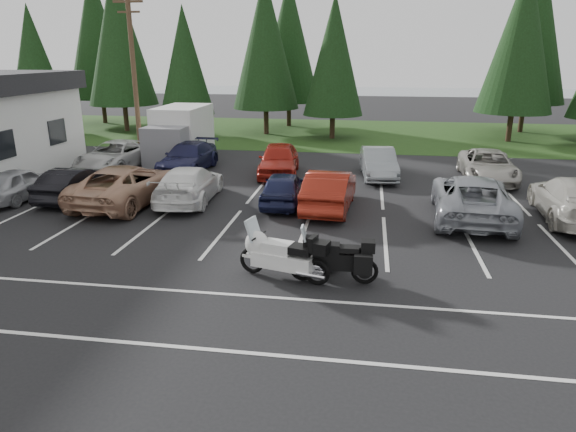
{
  "coord_description": "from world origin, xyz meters",
  "views": [
    {
      "loc": [
        2.47,
        -14.79,
        5.78
      ],
      "look_at": [
        0.26,
        -0.5,
        1.18
      ],
      "focal_mm": 32.0,
      "sensor_mm": 36.0,
      "label": 1
    }
  ],
  "objects_px": {
    "car_near_4": "(284,188)",
    "car_far_1": "(188,158)",
    "car_near_0": "(18,184)",
    "car_near_7": "(573,199)",
    "car_far_3": "(378,163)",
    "box_truck": "(177,134)",
    "utility_pole": "(134,74)",
    "car_near_2": "(127,184)",
    "car_near_6": "(472,197)",
    "cargo_trailer": "(320,257)",
    "car_near_1": "(74,184)",
    "adventure_motorcycle": "(334,255)",
    "car_near_5": "(330,190)",
    "car_far_2": "(279,160)",
    "car_far_0": "(116,155)",
    "car_near_3": "(189,184)",
    "touring_motorcycle": "(283,251)",
    "car_far_4": "(488,166)"
  },
  "relations": [
    {
      "from": "car_near_4",
      "to": "car_far_1",
      "type": "height_order",
      "value": "car_far_1"
    },
    {
      "from": "car_near_0",
      "to": "car_far_1",
      "type": "distance_m",
      "value": 7.96
    },
    {
      "from": "car_near_7",
      "to": "car_far_3",
      "type": "xyz_separation_m",
      "value": [
        -6.82,
        5.65,
        -0.08
      ]
    },
    {
      "from": "car_near_4",
      "to": "car_far_1",
      "type": "relative_size",
      "value": 0.79
    },
    {
      "from": "car_far_1",
      "to": "box_truck",
      "type": "bearing_deg",
      "value": 121.16
    },
    {
      "from": "utility_pole",
      "to": "car_near_2",
      "type": "bearing_deg",
      "value": -69.37
    },
    {
      "from": "car_near_6",
      "to": "cargo_trailer",
      "type": "relative_size",
      "value": 3.85
    },
    {
      "from": "cargo_trailer",
      "to": "car_near_1",
      "type": "bearing_deg",
      "value": 147.51
    },
    {
      "from": "box_truck",
      "to": "adventure_motorcycle",
      "type": "height_order",
      "value": "box_truck"
    },
    {
      "from": "car_near_0",
      "to": "car_near_6",
      "type": "relative_size",
      "value": 0.68
    },
    {
      "from": "car_near_6",
      "to": "car_far_3",
      "type": "height_order",
      "value": "car_near_6"
    },
    {
      "from": "utility_pole",
      "to": "car_far_1",
      "type": "height_order",
      "value": "utility_pole"
    },
    {
      "from": "car_near_5",
      "to": "car_near_1",
      "type": "bearing_deg",
      "value": 4.7
    },
    {
      "from": "box_truck",
      "to": "car_near_2",
      "type": "bearing_deg",
      "value": -82.96
    },
    {
      "from": "car_far_3",
      "to": "cargo_trailer",
      "type": "relative_size",
      "value": 2.87
    },
    {
      "from": "car_near_0",
      "to": "car_near_6",
      "type": "bearing_deg",
      "value": -175.54
    },
    {
      "from": "car_near_5",
      "to": "cargo_trailer",
      "type": "distance_m",
      "value": 5.87
    },
    {
      "from": "car_near_5",
      "to": "adventure_motorcycle",
      "type": "xyz_separation_m",
      "value": [
        0.62,
        -6.66,
        0.02
      ]
    },
    {
      "from": "car_near_6",
      "to": "adventure_motorcycle",
      "type": "height_order",
      "value": "car_near_6"
    },
    {
      "from": "car_far_2",
      "to": "car_near_4",
      "type": "bearing_deg",
      "value": -83.6
    },
    {
      "from": "car_far_0",
      "to": "cargo_trailer",
      "type": "xyz_separation_m",
      "value": [
        11.67,
        -11.33,
        -0.38
      ]
    },
    {
      "from": "car_near_4",
      "to": "car_near_6",
      "type": "distance_m",
      "value": 7.08
    },
    {
      "from": "car_near_4",
      "to": "car_far_1",
      "type": "bearing_deg",
      "value": -43.63
    },
    {
      "from": "utility_pole",
      "to": "car_near_5",
      "type": "bearing_deg",
      "value": -34.68
    },
    {
      "from": "box_truck",
      "to": "car_near_2",
      "type": "relative_size",
      "value": 0.99
    },
    {
      "from": "car_far_0",
      "to": "car_far_1",
      "type": "height_order",
      "value": "car_far_0"
    },
    {
      "from": "car_near_2",
      "to": "car_far_0",
      "type": "distance_m",
      "value": 6.84
    },
    {
      "from": "car_near_4",
      "to": "cargo_trailer",
      "type": "relative_size",
      "value": 2.62
    },
    {
      "from": "car_near_4",
      "to": "car_far_2",
      "type": "distance_m",
      "value": 5.11
    },
    {
      "from": "car_near_5",
      "to": "utility_pole",
      "type": "bearing_deg",
      "value": -31.12
    },
    {
      "from": "car_near_3",
      "to": "car_near_5",
      "type": "xyz_separation_m",
      "value": [
        5.71,
        -0.22,
        0.05
      ]
    },
    {
      "from": "car_far_3",
      "to": "car_near_3",
      "type": "bearing_deg",
      "value": -150.57
    },
    {
      "from": "car_near_5",
      "to": "touring_motorcycle",
      "type": "relative_size",
      "value": 1.6
    },
    {
      "from": "car_near_4",
      "to": "car_near_6",
      "type": "relative_size",
      "value": 0.68
    },
    {
      "from": "car_far_1",
      "to": "touring_motorcycle",
      "type": "xyz_separation_m",
      "value": [
        6.88,
        -12.14,
        0.08
      ]
    },
    {
      "from": "car_near_2",
      "to": "car_far_0",
      "type": "relative_size",
      "value": 1.09
    },
    {
      "from": "utility_pole",
      "to": "cargo_trailer",
      "type": "height_order",
      "value": "utility_pole"
    },
    {
      "from": "car_far_0",
      "to": "car_far_2",
      "type": "distance_m",
      "value": 8.59
    },
    {
      "from": "touring_motorcycle",
      "to": "car_far_4",
      "type": "bearing_deg",
      "value": 73.41
    },
    {
      "from": "car_far_0",
      "to": "car_far_2",
      "type": "bearing_deg",
      "value": 4.37
    },
    {
      "from": "car_near_7",
      "to": "car_far_2",
      "type": "relative_size",
      "value": 1.18
    },
    {
      "from": "cargo_trailer",
      "to": "car_near_2",
      "type": "bearing_deg",
      "value": 142.17
    },
    {
      "from": "car_near_0",
      "to": "touring_motorcycle",
      "type": "relative_size",
      "value": 1.36
    },
    {
      "from": "utility_pole",
      "to": "car_near_7",
      "type": "height_order",
      "value": "utility_pole"
    },
    {
      "from": "car_near_2",
      "to": "car_near_1",
      "type": "bearing_deg",
      "value": -1.54
    },
    {
      "from": "car_near_4",
      "to": "car_near_7",
      "type": "height_order",
      "value": "car_near_7"
    },
    {
      "from": "car_near_2",
      "to": "touring_motorcycle",
      "type": "distance_m",
      "value": 9.62
    },
    {
      "from": "utility_pole",
      "to": "car_near_1",
      "type": "xyz_separation_m",
      "value": [
        0.66,
        -7.92,
        -4.03
      ]
    },
    {
      "from": "car_far_0",
      "to": "car_far_1",
      "type": "xyz_separation_m",
      "value": [
        3.89,
        0.02,
        -0.0
      ]
    },
    {
      "from": "car_near_7",
      "to": "car_far_0",
      "type": "bearing_deg",
      "value": -10.82
    }
  ]
}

